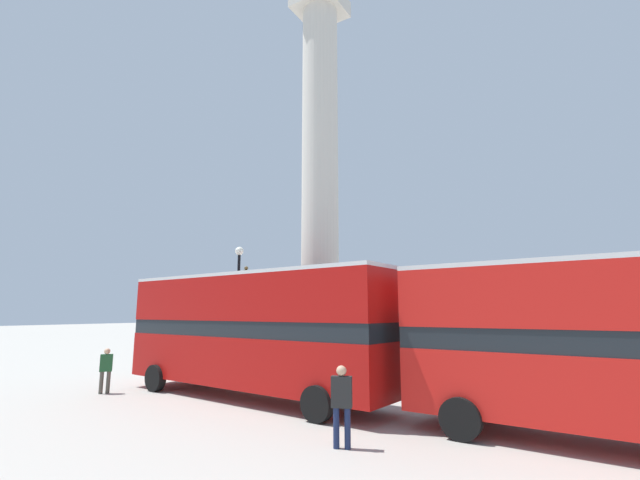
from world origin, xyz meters
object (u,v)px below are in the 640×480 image
object	(u,v)px
monument_column	(320,231)
pedestrian_by_plinth	(342,400)
bus_a	(632,342)
bus_b	(251,329)
pedestrian_near_lamp	(106,368)
street_lamp	(238,304)
equestrian_statue	(245,330)

from	to	relation	value
monument_column	pedestrian_by_plinth	distance (m)	12.05
monument_column	pedestrian_by_plinth	size ratio (longest dim) A/B	11.55
pedestrian_by_plinth	bus_a	bearing A→B (deg)	-173.24
bus_b	pedestrian_by_plinth	size ratio (longest dim) A/B	6.34
bus_a	pedestrian_by_plinth	distance (m)	6.66
bus_a	pedestrian_near_lamp	bearing A→B (deg)	-169.97
street_lamp	equestrian_statue	bearing A→B (deg)	128.99
bus_a	bus_b	xyz separation A→B (m)	(-11.22, 0.14, 0.08)
equestrian_statue	street_lamp	xyz separation A→B (m)	(5.92, -7.31, 1.60)
monument_column	pedestrian_near_lamp	world-z (taller)	monument_column
bus_a	pedestrian_by_plinth	bearing A→B (deg)	-148.58
monument_column	pedestrian_near_lamp	distance (m)	10.85
bus_b	equestrian_statue	bearing A→B (deg)	137.59
monument_column	street_lamp	world-z (taller)	monument_column
pedestrian_by_plinth	bus_b	bearing A→B (deg)	-51.97
pedestrian_near_lamp	pedestrian_by_plinth	size ratio (longest dim) A/B	0.92
street_lamp	bus_a	bearing A→B (deg)	-13.37
monument_column	bus_a	world-z (taller)	monument_column
monument_column	bus_b	bearing A→B (deg)	-85.72
pedestrian_near_lamp	bus_b	bearing A→B (deg)	147.44
bus_a	equestrian_statue	distance (m)	23.58
monument_column	bus_b	size ratio (longest dim) A/B	1.82
bus_b	pedestrian_near_lamp	world-z (taller)	bus_b
equestrian_statue	pedestrian_by_plinth	world-z (taller)	equestrian_statue
monument_column	pedestrian_by_plinth	bearing A→B (deg)	-55.95
monument_column	street_lamp	xyz separation A→B (m)	(-3.37, -2.04, -3.58)
pedestrian_near_lamp	equestrian_statue	bearing A→B (deg)	-125.33
pedestrian_near_lamp	street_lamp	bearing A→B (deg)	-159.46
pedestrian_near_lamp	pedestrian_by_plinth	bearing A→B (deg)	119.75
street_lamp	pedestrian_near_lamp	bearing A→B (deg)	-105.13
bus_a	pedestrian_near_lamp	distance (m)	16.68
bus_b	equestrian_statue	distance (m)	14.48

